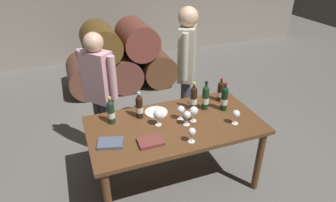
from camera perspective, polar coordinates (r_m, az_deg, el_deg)
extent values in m
plane|color=#66635E|center=(3.35, 1.24, -15.37)|extent=(14.00, 14.00, 0.00)
cylinder|color=brown|center=(5.24, -15.91, 4.93)|extent=(0.60, 0.90, 0.60)
cylinder|color=brown|center=(5.31, -9.16, 6.03)|extent=(0.60, 0.90, 0.60)
cylinder|color=brown|center=(5.45, -2.65, 7.00)|extent=(0.60, 0.90, 0.60)
cylinder|color=brown|center=(5.08, -13.18, 11.14)|extent=(0.60, 0.90, 0.60)
cylinder|color=brown|center=(5.19, -6.17, 12.11)|extent=(0.60, 0.90, 0.60)
cube|color=brown|center=(2.88, 1.40, -4.78)|extent=(1.70, 0.90, 0.04)
cylinder|color=brown|center=(3.17, 17.37, -11.25)|extent=(0.07, 0.07, 0.72)
cylinder|color=brown|center=(3.27, -14.11, -9.23)|extent=(0.07, 0.07, 0.72)
cylinder|color=brown|center=(3.67, 10.29, -4.12)|extent=(0.07, 0.07, 0.72)
cylinder|color=black|center=(3.06, 5.03, 0.19)|extent=(0.07, 0.07, 0.22)
sphere|color=black|center=(3.01, 5.13, 2.13)|extent=(0.07, 0.07, 0.07)
cylinder|color=black|center=(2.99, 5.15, 2.62)|extent=(0.03, 0.03, 0.07)
cylinder|color=gold|center=(2.97, 5.19, 3.43)|extent=(0.03, 0.03, 0.03)
cylinder|color=silver|center=(3.07, 5.02, 0.01)|extent=(0.07, 0.07, 0.07)
cylinder|color=black|center=(3.10, 10.95, 0.11)|extent=(0.07, 0.07, 0.22)
sphere|color=black|center=(3.04, 11.16, 2.03)|extent=(0.07, 0.07, 0.07)
cylinder|color=black|center=(3.03, 11.21, 2.52)|extent=(0.03, 0.03, 0.07)
cylinder|color=#B21E23|center=(3.01, 11.29, 3.32)|extent=(0.03, 0.03, 0.03)
cylinder|color=silver|center=(3.10, 10.94, -0.07)|extent=(0.07, 0.07, 0.07)
cylinder|color=#19381E|center=(2.88, -11.10, -2.50)|extent=(0.07, 0.07, 0.20)
sphere|color=#19381E|center=(2.83, -11.30, -0.66)|extent=(0.07, 0.07, 0.07)
cylinder|color=#19381E|center=(2.81, -11.35, -0.21)|extent=(0.03, 0.03, 0.06)
cylinder|color=tan|center=(2.79, -11.43, 0.56)|extent=(0.03, 0.03, 0.02)
cylinder|color=silver|center=(2.89, -11.08, -2.67)|extent=(0.07, 0.07, 0.06)
cylinder|color=black|center=(2.93, -5.61, -1.51)|extent=(0.07, 0.07, 0.20)
sphere|color=black|center=(2.87, -5.71, 0.31)|extent=(0.07, 0.07, 0.07)
cylinder|color=black|center=(2.86, -5.74, 0.76)|extent=(0.03, 0.03, 0.06)
cylinder|color=silver|center=(2.84, -5.78, 1.52)|extent=(0.03, 0.03, 0.02)
cylinder|color=silver|center=(2.93, -5.60, -1.67)|extent=(0.07, 0.07, 0.06)
cylinder|color=black|center=(3.27, 10.25, 1.55)|extent=(0.07, 0.07, 0.19)
sphere|color=black|center=(3.23, 10.41, 3.15)|extent=(0.07, 0.07, 0.07)
cylinder|color=black|center=(3.22, 10.44, 3.53)|extent=(0.03, 0.03, 0.06)
cylinder|color=#B21E23|center=(3.20, 10.51, 4.19)|extent=(0.03, 0.03, 0.02)
cylinder|color=silver|center=(3.28, 10.24, 1.40)|extent=(0.07, 0.07, 0.06)
cylinder|color=#19381E|center=(3.08, 7.34, 0.31)|extent=(0.07, 0.07, 0.22)
sphere|color=#19381E|center=(3.03, 7.48, 2.27)|extent=(0.07, 0.07, 0.07)
cylinder|color=#19381E|center=(3.01, 7.52, 2.77)|extent=(0.03, 0.03, 0.07)
cylinder|color=black|center=(2.99, 7.58, 3.59)|extent=(0.03, 0.03, 0.03)
cylinder|color=silver|center=(3.09, 7.33, 0.13)|extent=(0.07, 0.07, 0.07)
cylinder|color=white|center=(2.85, 3.68, -4.64)|extent=(0.06, 0.06, 0.00)
cylinder|color=white|center=(2.83, 3.70, -3.96)|extent=(0.01, 0.01, 0.07)
sphere|color=white|center=(2.79, 3.75, -2.75)|extent=(0.08, 0.08, 0.08)
cylinder|color=white|center=(2.94, 12.99, -4.29)|extent=(0.06, 0.06, 0.00)
cylinder|color=white|center=(2.92, 13.07, -3.64)|extent=(0.01, 0.01, 0.07)
sphere|color=white|center=(2.88, 13.22, -2.46)|extent=(0.08, 0.08, 0.08)
cylinder|color=white|center=(2.63, 4.62, -7.91)|extent=(0.06, 0.06, 0.00)
cylinder|color=white|center=(2.61, 4.66, -7.21)|extent=(0.01, 0.01, 0.07)
sphere|color=white|center=(2.57, 4.72, -6.00)|extent=(0.07, 0.07, 0.07)
cylinder|color=white|center=(2.85, -1.92, -4.67)|extent=(0.06, 0.06, 0.00)
cylinder|color=white|center=(2.82, -1.93, -3.99)|extent=(0.01, 0.01, 0.07)
sphere|color=white|center=(2.78, -1.96, -2.67)|extent=(0.09, 0.09, 0.09)
cylinder|color=white|center=(2.93, 2.48, -3.54)|extent=(0.06, 0.06, 0.00)
cylinder|color=white|center=(2.91, 2.50, -2.87)|extent=(0.01, 0.01, 0.07)
sphere|color=white|center=(2.88, 2.53, -1.67)|extent=(0.08, 0.08, 0.08)
cylinder|color=white|center=(2.91, 4.97, -3.88)|extent=(0.06, 0.06, 0.00)
cylinder|color=white|center=(2.89, 5.01, -3.22)|extent=(0.01, 0.01, 0.07)
sphere|color=white|center=(2.85, 5.07, -1.94)|extent=(0.09, 0.09, 0.09)
cube|color=brown|center=(2.61, -3.45, -7.98)|extent=(0.22, 0.16, 0.03)
cube|color=#4C5670|center=(2.63, -11.23, -8.10)|extent=(0.26, 0.21, 0.03)
cylinder|color=white|center=(3.04, -2.35, -2.21)|extent=(0.24, 0.24, 0.01)
cylinder|color=#383842|center=(3.82, 3.49, -1.06)|extent=(0.11, 0.11, 0.85)
cylinder|color=#383842|center=(3.73, 3.28, -1.89)|extent=(0.11, 0.11, 0.85)
cube|color=#B2B29E|center=(3.46, 3.75, 9.27)|extent=(0.32, 0.37, 0.64)
cylinder|color=#B2B29E|center=(3.64, 4.17, 10.83)|extent=(0.08, 0.08, 0.54)
cylinder|color=#B2B29E|center=(3.25, 3.32, 8.57)|extent=(0.08, 0.08, 0.54)
sphere|color=tan|center=(3.34, 3.99, 16.14)|extent=(0.23, 0.23, 0.23)
cylinder|color=#383842|center=(3.57, -13.07, -5.06)|extent=(0.11, 0.11, 0.77)
cylinder|color=#383842|center=(3.51, -11.71, -5.58)|extent=(0.11, 0.11, 0.77)
cube|color=#CC9EA8|center=(3.22, -13.64, 4.64)|extent=(0.34, 0.36, 0.58)
cylinder|color=#CC9EA8|center=(3.34, -16.41, 5.75)|extent=(0.08, 0.08, 0.49)
cylinder|color=#CC9EA8|center=(3.07, -10.77, 4.39)|extent=(0.08, 0.08, 0.49)
sphere|color=tan|center=(3.08, -14.47, 11.10)|extent=(0.21, 0.21, 0.21)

